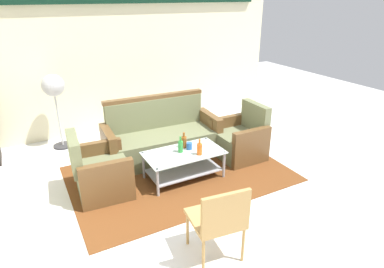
% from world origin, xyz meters
% --- Properties ---
extents(ground_plane, '(14.00, 14.00, 0.00)m').
position_xyz_m(ground_plane, '(0.00, 0.00, 0.00)').
color(ground_plane, white).
extents(wall_back, '(6.52, 0.19, 2.80)m').
position_xyz_m(wall_back, '(0.00, 3.05, 1.48)').
color(wall_back, beige).
rests_on(wall_back, ground).
extents(rug, '(3.07, 2.07, 0.01)m').
position_xyz_m(rug, '(0.10, 0.78, 0.01)').
color(rug, brown).
rests_on(rug, ground).
extents(couch, '(1.83, 0.82, 0.96)m').
position_xyz_m(couch, '(0.10, 1.42, 0.32)').
color(couch, '#6B704C').
rests_on(couch, rug).
extents(armchair_left, '(0.75, 0.81, 0.85)m').
position_xyz_m(armchair_left, '(-1.03, 0.85, 0.29)').
color(armchair_left, '#6B704C').
rests_on(armchair_left, rug).
extents(armchair_right, '(0.70, 0.76, 0.85)m').
position_xyz_m(armchair_right, '(1.22, 0.84, 0.29)').
color(armchair_right, '#6B704C').
rests_on(armchair_right, rug).
extents(coffee_table, '(1.10, 0.60, 0.40)m').
position_xyz_m(coffee_table, '(0.11, 0.66, 0.27)').
color(coffee_table, silver).
rests_on(coffee_table, rug).
extents(bottle_brown, '(0.08, 0.08, 0.23)m').
position_xyz_m(bottle_brown, '(0.19, 0.80, 0.50)').
color(bottle_brown, brown).
rests_on(bottle_brown, coffee_table).
extents(bottle_orange, '(0.08, 0.08, 0.23)m').
position_xyz_m(bottle_orange, '(0.27, 0.49, 0.50)').
color(bottle_orange, '#D85919').
rests_on(bottle_orange, coffee_table).
extents(bottle_green, '(0.07, 0.07, 0.24)m').
position_xyz_m(bottle_green, '(0.07, 0.69, 0.50)').
color(bottle_green, '#2D8C38').
rests_on(bottle_green, coffee_table).
extents(cup, '(0.08, 0.08, 0.10)m').
position_xyz_m(cup, '(0.22, 0.71, 0.46)').
color(cup, '#2659A5').
rests_on(cup, coffee_table).
extents(pedestal_fan, '(0.36, 0.36, 1.27)m').
position_xyz_m(pedestal_fan, '(-1.26, 2.60, 1.01)').
color(pedestal_fan, '#2D2D33').
rests_on(pedestal_fan, ground).
extents(wicker_chair, '(0.53, 0.53, 0.84)m').
position_xyz_m(wicker_chair, '(-0.30, -0.89, 0.49)').
color(wicker_chair, '#AD844C').
rests_on(wicker_chair, ground).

